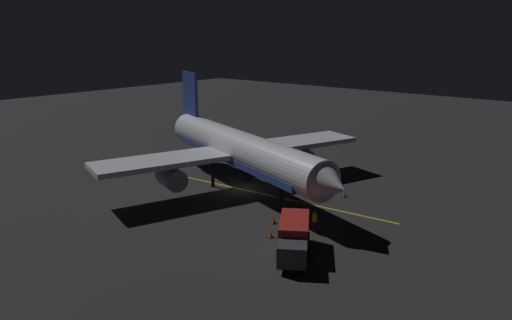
{
  "coord_description": "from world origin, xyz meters",
  "views": [
    {
      "loc": [
        35.99,
        32.18,
        15.78
      ],
      "look_at": [
        0.0,
        2.0,
        3.5
      ],
      "focal_mm": 34.4,
      "sensor_mm": 36.0,
      "label": 1
    }
  ],
  "objects": [
    {
      "name": "ground_plane",
      "position": [
        0.0,
        0.0,
        -0.1
      ],
      "size": [
        180.0,
        180.0,
        0.2
      ],
      "primitive_type": "cube",
      "color": "#262628"
    },
    {
      "name": "apron_guide_stripe",
      "position": [
        -0.46,
        4.0,
        0.0
      ],
      "size": [
        2.55,
        25.18,
        0.01
      ],
      "primitive_type": "cube",
      "rotation": [
        0.0,
        0.0,
        0.09
      ],
      "color": "gold",
      "rests_on": "ground_plane"
    },
    {
      "name": "airliner",
      "position": [
        -0.18,
        -0.54,
        4.15
      ],
      "size": [
        29.16,
        32.0,
        11.2
      ],
      "color": "white",
      "rests_on": "ground_plane"
    },
    {
      "name": "baggage_truck",
      "position": [
        8.91,
        13.06,
        1.3
      ],
      "size": [
        6.36,
        5.15,
        2.52
      ],
      "color": "maroon",
      "rests_on": "ground_plane"
    },
    {
      "name": "catering_truck",
      "position": [
        -11.89,
        -2.73,
        1.2
      ],
      "size": [
        2.42,
        5.59,
        2.34
      ],
      "color": "maroon",
      "rests_on": "ground_plane"
    },
    {
      "name": "ground_crew_worker",
      "position": [
        4.32,
        11.87,
        0.89
      ],
      "size": [
        0.4,
        0.4,
        1.74
      ],
      "color": "black",
      "rests_on": "ground_plane"
    },
    {
      "name": "traffic_cone_near_left",
      "position": [
        7.59,
        9.88,
        0.25
      ],
      "size": [
        0.5,
        0.5,
        0.55
      ],
      "color": "#EA590F",
      "rests_on": "ground_plane"
    },
    {
      "name": "traffic_cone_near_right",
      "position": [
        5.14,
        8.28,
        0.25
      ],
      "size": [
        0.5,
        0.5,
        0.55
      ],
      "color": "#EA590F",
      "rests_on": "ground_plane"
    },
    {
      "name": "traffic_cone_under_wing",
      "position": [
        7.19,
        10.64,
        0.25
      ],
      "size": [
        0.5,
        0.5,
        0.55
      ],
      "color": "#EA590F",
      "rests_on": "ground_plane"
    },
    {
      "name": "traffic_cone_far",
      "position": [
        -4.81,
        9.39,
        0.25
      ],
      "size": [
        0.5,
        0.5,
        0.55
      ],
      "color": "#EA590F",
      "rests_on": "ground_plane"
    }
  ]
}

